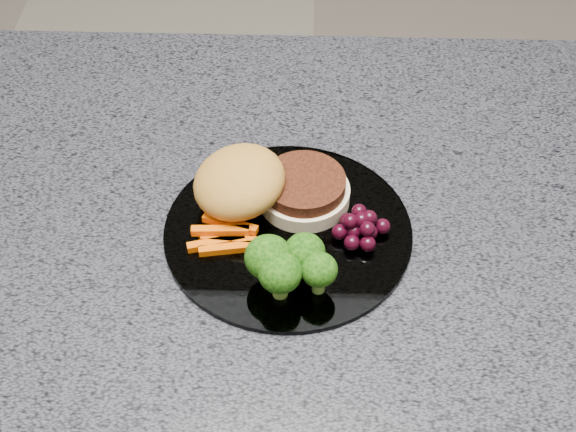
# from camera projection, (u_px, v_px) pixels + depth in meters

# --- Properties ---
(island_cabinet) EXTENTS (1.20, 0.60, 0.86)m
(island_cabinet) POSITION_uv_depth(u_px,v_px,m) (310.00, 409.00, 1.23)
(island_cabinet) COLOR brown
(island_cabinet) RESTS_ON ground
(countertop) EXTENTS (1.20, 0.60, 0.04)m
(countertop) POSITION_uv_depth(u_px,v_px,m) (318.00, 205.00, 0.90)
(countertop) COLOR #44454D
(countertop) RESTS_ON island_cabinet
(plate) EXTENTS (0.26, 0.26, 0.01)m
(plate) POSITION_uv_depth(u_px,v_px,m) (288.00, 231.00, 0.84)
(plate) COLOR white
(plate) RESTS_ON countertop
(burger) EXTENTS (0.19, 0.14, 0.05)m
(burger) POSITION_uv_depth(u_px,v_px,m) (262.00, 188.00, 0.85)
(burger) COLOR #FAE0B0
(burger) RESTS_ON plate
(carrot_sticks) EXTENTS (0.07, 0.05, 0.02)m
(carrot_sticks) POSITION_uv_depth(u_px,v_px,m) (225.00, 236.00, 0.82)
(carrot_sticks) COLOR #E75703
(carrot_sticks) RESTS_ON plate
(broccoli) EXTENTS (0.09, 0.07, 0.06)m
(broccoli) POSITION_uv_depth(u_px,v_px,m) (288.00, 263.00, 0.76)
(broccoli) COLOR olive
(broccoli) RESTS_ON plate
(grape_bunch) EXTENTS (0.06, 0.05, 0.03)m
(grape_bunch) POSITION_uv_depth(u_px,v_px,m) (361.00, 227.00, 0.82)
(grape_bunch) COLOR black
(grape_bunch) RESTS_ON plate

